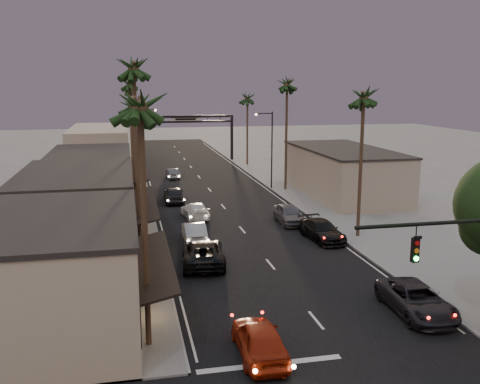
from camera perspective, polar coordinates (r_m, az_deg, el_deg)
name	(u,v)px	position (r m, az deg, el deg)	size (l,w,h in m)	color
ground	(218,200)	(56.49, -2.34, -0.90)	(200.00, 200.00, 0.00)	slate
road	(211,191)	(61.33, -3.13, 0.07)	(14.00, 120.00, 0.02)	black
sidewalk_left	(126,183)	(67.49, -12.06, 0.93)	(5.00, 92.00, 0.12)	slate
sidewalk_right	(274,178)	(70.05, 3.67, 1.53)	(5.00, 92.00, 0.12)	slate
storefront_near	(54,275)	(28.25, -19.19, -8.37)	(8.00, 12.00, 5.50)	tan
storefront_mid	(78,211)	(41.64, -16.91, -1.95)	(8.00, 14.00, 5.50)	gray
storefront_far	(91,178)	(57.35, -15.62, 1.41)	(8.00, 16.00, 5.00)	tan
storefront_dist	(100,148)	(80.03, -14.69, 4.54)	(8.00, 20.00, 6.00)	gray
building_right	(343,173)	(59.94, 10.96, 2.04)	(8.00, 18.00, 5.00)	gray
arch	(186,127)	(85.18, -5.81, 6.95)	(15.20, 0.40, 7.27)	black
streetlight_right	(270,144)	(61.95, 3.18, 5.17)	(2.13, 0.30, 9.00)	black
streetlight_left	(144,136)	(72.77, -10.21, 5.93)	(2.13, 0.30, 9.00)	black
palm_la	(140,98)	(23.45, -10.62, 9.86)	(3.20, 3.20, 13.20)	#38281C
palm_lb	(133,63)	(36.46, -11.32, 13.35)	(3.20, 3.20, 15.20)	#38281C
palm_lc	(132,102)	(50.46, -11.45, 9.41)	(3.20, 3.20, 12.20)	#38281C
palm_ld	(129,81)	(69.44, -11.74, 11.48)	(3.20, 3.20, 14.20)	#38281C
palm_ra	(364,92)	(42.37, 13.09, 10.34)	(3.20, 3.20, 13.20)	#38281C
palm_rb	(287,81)	(61.10, 5.05, 11.72)	(3.20, 3.20, 14.20)	#38281C
palm_rc	(247,95)	(80.45, 0.80, 10.27)	(3.20, 3.20, 12.20)	#38281C
palm_far	(130,88)	(92.44, -11.66, 10.79)	(3.20, 3.20, 13.20)	#38281C
oncoming_red	(260,339)	(24.77, 2.10, -15.40)	(1.96, 4.88, 1.66)	#95210A
oncoming_pickup	(203,253)	(36.48, -3.99, -6.47)	(2.76, 5.99, 1.67)	black
oncoming_silver	(194,232)	(41.75, -4.91, -4.27)	(1.62, 4.66, 1.54)	#9D9EA2
oncoming_white	(195,210)	(49.07, -4.81, -1.98)	(1.97, 4.84, 1.40)	silver
oncoming_dgrey	(174,194)	(55.77, -7.07, -0.26)	(1.98, 4.91, 1.67)	black
oncoming_grey_far	(173,173)	(70.08, -7.20, 1.97)	(1.42, 4.08, 1.34)	#4A4A4F
curbside_near	(416,300)	(30.38, 18.31, -10.87)	(2.60, 5.65, 1.57)	black
curbside_black	(322,230)	(42.49, 8.74, -4.08)	(2.17, 5.33, 1.55)	black
curbside_grey	(289,214)	(47.18, 5.24, -2.36)	(1.97, 4.91, 1.67)	#515156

